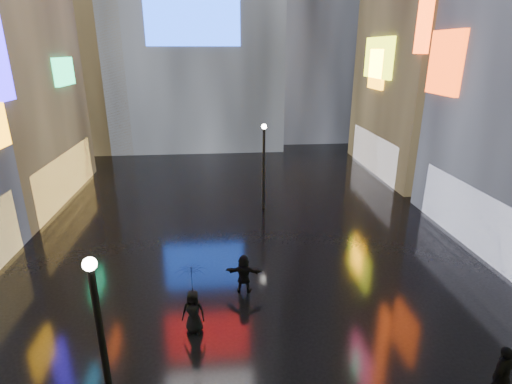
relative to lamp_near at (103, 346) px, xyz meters
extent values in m
plane|color=black|center=(3.87, 12.23, -2.94)|extent=(140.00, 140.00, 0.00)
cube|color=#FFC659|center=(-7.23, 18.23, -1.44)|extent=(0.20, 10.00, 3.00)
cube|color=#18DE7C|center=(-6.98, 20.06, 4.97)|extent=(0.25, 3.00, 1.71)
cube|color=white|center=(14.97, 9.23, -1.44)|extent=(0.20, 9.00, 3.00)
cube|color=#F7410C|center=(14.72, 13.36, 5.64)|extent=(0.25, 2.99, 3.26)
cube|color=white|center=(14.97, 22.23, -1.44)|extent=(0.20, 9.00, 3.00)
cube|color=#E3F718|center=(14.72, 22.55, 5.71)|extent=(0.25, 4.92, 2.91)
cube|color=orange|center=(14.72, 22.67, 4.90)|extent=(0.25, 2.63, 2.87)
cube|color=#194CFF|center=(0.87, 29.13, 9.06)|extent=(8.00, 0.20, 5.00)
cube|color=black|center=(-10.13, 34.23, 10.06)|extent=(10.00, 10.00, 26.00)
cylinder|color=black|center=(0.00, 0.00, -0.44)|extent=(0.16, 0.16, 5.00)
sphere|color=white|center=(0.00, 0.00, 2.11)|extent=(0.30, 0.30, 0.30)
cylinder|color=black|center=(5.38, 15.21, -0.44)|extent=(0.16, 0.16, 5.00)
sphere|color=white|center=(5.38, 15.21, 2.11)|extent=(0.30, 0.30, 0.30)
imported|color=black|center=(10.16, 0.23, -2.01)|extent=(1.17, 0.96, 1.87)
imported|color=black|center=(1.70, 4.01, -2.14)|extent=(0.86, 0.64, 1.62)
imported|color=black|center=(3.58, 6.29, -2.14)|extent=(1.56, 0.71, 1.62)
imported|color=black|center=(1.70, 4.01, -0.85)|extent=(1.48, 1.48, 0.96)
camera|label=1|loc=(2.75, -7.57, 6.30)|focal=28.00mm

